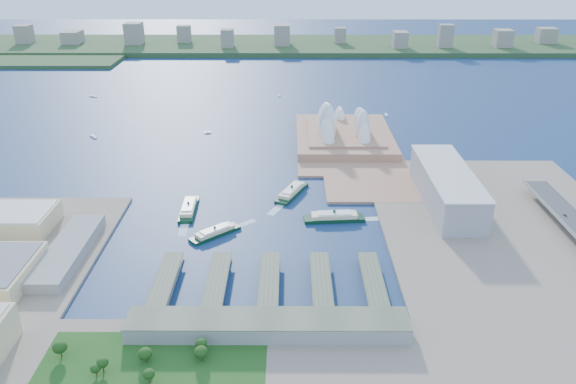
{
  "coord_description": "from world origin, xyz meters",
  "views": [
    {
      "loc": [
        30.54,
        -456.24,
        261.83
      ],
      "look_at": [
        28.59,
        72.44,
        18.0
      ],
      "focal_mm": 35.0,
      "sensor_mm": 36.0,
      "label": 1
    }
  ],
  "objects_px": {
    "toaster_building": "(447,187)",
    "ferry_c": "(215,231)",
    "opera_house": "(345,119)",
    "car_c": "(565,215)",
    "ferry_a": "(189,206)",
    "ferry_b": "(292,190)",
    "ferry_d": "(334,215)"
  },
  "relations": [
    {
      "from": "toaster_building",
      "to": "ferry_a",
      "type": "xyz_separation_m",
      "value": [
        -269.41,
        -16.04,
        -14.99
      ]
    },
    {
      "from": "opera_house",
      "to": "ferry_b",
      "type": "bearing_deg",
      "value": -112.43
    },
    {
      "from": "toaster_building",
      "to": "ferry_d",
      "type": "height_order",
      "value": "toaster_building"
    },
    {
      "from": "ferry_d",
      "to": "ferry_c",
      "type": "bearing_deg",
      "value": 100.72
    },
    {
      "from": "toaster_building",
      "to": "ferry_d",
      "type": "bearing_deg",
      "value": -163.29
    },
    {
      "from": "toaster_building",
      "to": "ferry_b",
      "type": "relative_size",
      "value": 2.63
    },
    {
      "from": "opera_house",
      "to": "ferry_d",
      "type": "bearing_deg",
      "value": -97.24
    },
    {
      "from": "toaster_building",
      "to": "ferry_c",
      "type": "xyz_separation_m",
      "value": [
        -235.87,
        -67.35,
        -15.59
      ]
    },
    {
      "from": "toaster_building",
      "to": "ferry_d",
      "type": "distance_m",
      "value": 126.13
    },
    {
      "from": "ferry_a",
      "to": "car_c",
      "type": "relative_size",
      "value": 11.91
    },
    {
      "from": "opera_house",
      "to": "ferry_c",
      "type": "bearing_deg",
      "value": -118.62
    },
    {
      "from": "toaster_building",
      "to": "ferry_a",
      "type": "relative_size",
      "value": 2.66
    },
    {
      "from": "toaster_building",
      "to": "ferry_b",
      "type": "xyz_separation_m",
      "value": [
        -162.33,
        24.72,
        -14.93
      ]
    },
    {
      "from": "ferry_c",
      "to": "ferry_d",
      "type": "height_order",
      "value": "ferry_d"
    },
    {
      "from": "opera_house",
      "to": "ferry_c",
      "type": "height_order",
      "value": "opera_house"
    },
    {
      "from": "toaster_building",
      "to": "car_c",
      "type": "height_order",
      "value": "toaster_building"
    },
    {
      "from": "ferry_d",
      "to": "ferry_b",
      "type": "bearing_deg",
      "value": 30.48
    },
    {
      "from": "ferry_d",
      "to": "car_c",
      "type": "relative_size",
      "value": 12.41
    },
    {
      "from": "ferry_d",
      "to": "car_c",
      "type": "xyz_separation_m",
      "value": [
        220.98,
        -17.83,
        9.82
      ]
    },
    {
      "from": "toaster_building",
      "to": "car_c",
      "type": "relative_size",
      "value": 31.68
    },
    {
      "from": "opera_house",
      "to": "toaster_building",
      "type": "bearing_deg",
      "value": -65.77
    },
    {
      "from": "toaster_building",
      "to": "ferry_b",
      "type": "distance_m",
      "value": 164.88
    },
    {
      "from": "ferry_a",
      "to": "ferry_d",
      "type": "bearing_deg",
      "value": -9.3
    },
    {
      "from": "toaster_building",
      "to": "ferry_c",
      "type": "distance_m",
      "value": 245.79
    },
    {
      "from": "opera_house",
      "to": "ferry_d",
      "type": "distance_m",
      "value": 239.35
    },
    {
      "from": "ferry_c",
      "to": "car_c",
      "type": "height_order",
      "value": "car_c"
    },
    {
      "from": "opera_house",
      "to": "ferry_d",
      "type": "relative_size",
      "value": 2.96
    },
    {
      "from": "toaster_building",
      "to": "ferry_a",
      "type": "distance_m",
      "value": 270.31
    },
    {
      "from": "ferry_a",
      "to": "ferry_b",
      "type": "relative_size",
      "value": 0.99
    },
    {
      "from": "opera_house",
      "to": "car_c",
      "type": "distance_m",
      "value": 318.1
    },
    {
      "from": "ferry_b",
      "to": "ferry_c",
      "type": "relative_size",
      "value": 1.13
    },
    {
      "from": "ferry_b",
      "to": "ferry_c",
      "type": "distance_m",
      "value": 117.84
    }
  ]
}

